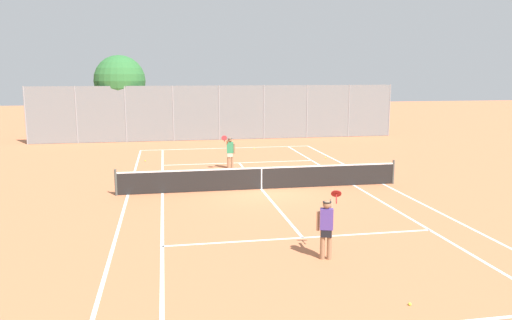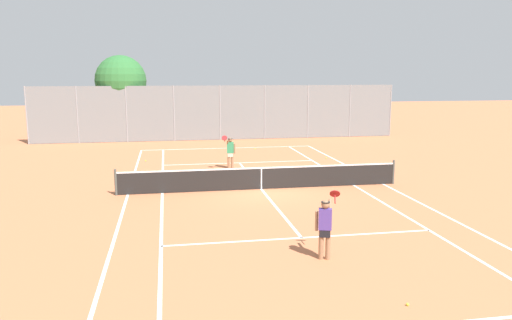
{
  "view_description": "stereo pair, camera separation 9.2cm",
  "coord_description": "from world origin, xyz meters",
  "views": [
    {
      "loc": [
        -3.96,
        -20.19,
        4.86
      ],
      "look_at": [
        0.04,
        1.5,
        1.0
      ],
      "focal_mm": 35.0,
      "sensor_mm": 36.0,
      "label": 1
    },
    {
      "loc": [
        -3.87,
        -20.2,
        4.86
      ],
      "look_at": [
        0.04,
        1.5,
        1.0
      ],
      "focal_mm": 35.0,
      "sensor_mm": 36.0,
      "label": 2
    }
  ],
  "objects": [
    {
      "name": "loose_tennis_ball_2",
      "position": [
        5.12,
        6.88,
        0.03
      ],
      "size": [
        0.07,
        0.07,
        0.07
      ],
      "primitive_type": "sphere",
      "color": "#D1DB33",
      "rests_on": "ground"
    },
    {
      "name": "court_line_markings",
      "position": [
        0.0,
        0.0,
        0.0
      ],
      "size": [
        11.1,
        23.9,
        0.01
      ],
      "color": "white",
      "rests_on": "ground"
    },
    {
      "name": "tennis_net",
      "position": [
        0.0,
        0.0,
        0.51
      ],
      "size": [
        12.0,
        0.1,
        1.07
      ],
      "color": "#474C47",
      "rests_on": "ground"
    },
    {
      "name": "player_far_left",
      "position": [
        -0.7,
        4.79,
        0.93
      ],
      "size": [
        0.76,
        0.72,
        1.77
      ],
      "color": "#936B4C",
      "rests_on": "ground"
    },
    {
      "name": "loose_tennis_ball_3",
      "position": [
        5.1,
        3.36,
        0.03
      ],
      "size": [
        0.07,
        0.07,
        0.07
      ],
      "primitive_type": "sphere",
      "color": "#D1DB33",
      "rests_on": "ground"
    },
    {
      "name": "player_near_side",
      "position": [
        0.14,
        -8.16,
        0.93
      ],
      "size": [
        0.81,
        0.7,
        1.77
      ],
      "color": "#936B4C",
      "rests_on": "ground"
    },
    {
      "name": "back_fence",
      "position": [
        0.0,
        16.09,
        1.99
      ],
      "size": [
        26.65,
        0.08,
        3.98
      ],
      "color": "gray",
      "rests_on": "ground"
    },
    {
      "name": "loose_tennis_ball_4",
      "position": [
        1.7,
        11.1,
        0.03
      ],
      "size": [
        0.07,
        0.07,
        0.07
      ],
      "primitive_type": "sphere",
      "color": "#D1DB33",
      "rests_on": "ground"
    },
    {
      "name": "loose_tennis_ball_1",
      "position": [
        -5.08,
        7.8,
        0.03
      ],
      "size": [
        0.07,
        0.07,
        0.07
      ],
      "primitive_type": "sphere",
      "color": "#D1DB33",
      "rests_on": "ground"
    },
    {
      "name": "loose_tennis_ball_0",
      "position": [
        1.04,
        -11.07,
        0.03
      ],
      "size": [
        0.07,
        0.07,
        0.07
      ],
      "primitive_type": "sphere",
      "color": "#D1DB33",
      "rests_on": "ground"
    },
    {
      "name": "tree_behind_left",
      "position": [
        -7.04,
        17.8,
        4.21
      ],
      "size": [
        3.7,
        3.7,
        6.14
      ],
      "color": "brown",
      "rests_on": "ground"
    },
    {
      "name": "ground_plane",
      "position": [
        0.0,
        0.0,
        0.0
      ],
      "size": [
        120.0,
        120.0,
        0.0
      ],
      "primitive_type": "plane",
      "color": "#C67047"
    }
  ]
}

